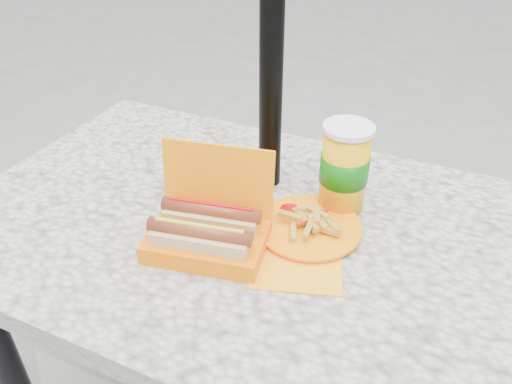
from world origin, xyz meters
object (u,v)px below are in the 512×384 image
at_px(umbrella_pole, 272,31).
at_px(fries_plate, 308,228).
at_px(hotdog_box, 207,231).
at_px(soda_cup, 344,168).

distance_m(umbrella_pole, fries_plate, 0.40).
relative_size(hotdog_box, soda_cup, 1.29).
relative_size(umbrella_pole, hotdog_box, 8.75).
xyz_separation_m(hotdog_box, fries_plate, (0.16, 0.12, -0.03)).
bearing_deg(soda_cup, fries_plate, -105.92).
height_order(fries_plate, soda_cup, soda_cup).
bearing_deg(soda_cup, umbrella_pole, 171.21).
xyz_separation_m(hotdog_box, soda_cup, (0.19, 0.24, 0.06)).
height_order(umbrella_pole, fries_plate, umbrella_pole).
height_order(umbrella_pole, soda_cup, umbrella_pole).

